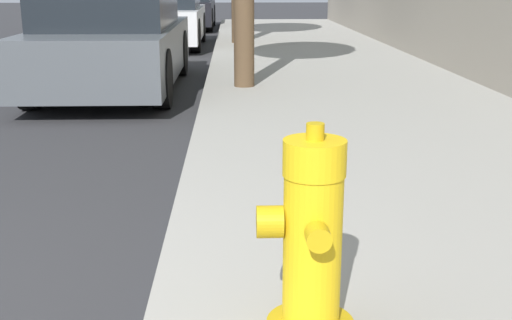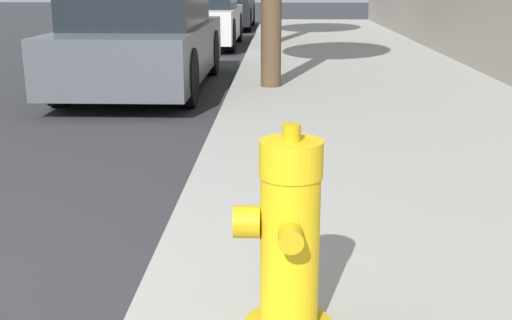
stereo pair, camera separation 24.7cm
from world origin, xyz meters
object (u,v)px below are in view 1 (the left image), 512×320
Objects in this scene: fire_hydrant at (311,241)px; parked_car_mid at (163,15)px; parked_car_near at (114,40)px; parked_car_far at (186,6)px.

parked_car_mid is (-1.83, 12.33, 0.17)m from fire_hydrant.
fire_hydrant is at bearing -73.92° from parked_car_near.
parked_car_far is at bearing 95.49° from fire_hydrant.
parked_car_near is (-1.89, 6.57, 0.16)m from fire_hydrant.
parked_car_near is at bearing -90.64° from parked_car_mid.
parked_car_mid is at bearing 98.44° from fire_hydrant.
parked_car_near and parked_car_far have the same top height.
parked_car_near is 1.07× the size of parked_car_far.
parked_car_near is 1.13× the size of parked_car_mid.
parked_car_mid is (0.06, 5.76, 0.01)m from parked_car_near.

